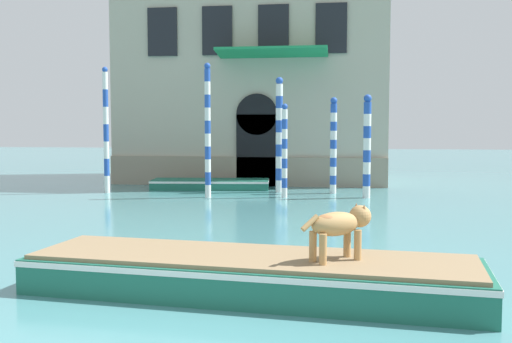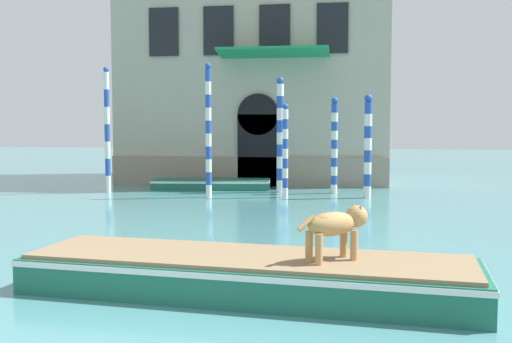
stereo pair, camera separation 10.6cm
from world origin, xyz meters
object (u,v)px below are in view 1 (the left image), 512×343
Objects in this scene: dog_on_deck at (340,224)px; mooring_pole_4 at (106,130)px; mooring_pole_2 at (208,130)px; mooring_pole_5 at (367,146)px; mooring_pole_3 at (285,150)px; boat_foreground at (251,273)px; boat_moored_near_palazzo at (211,184)px; mooring_pole_1 at (333,145)px; mooring_pole_0 at (279,134)px.

mooring_pole_4 reaches higher than dog_on_deck.
mooring_pole_2 is 1.30× the size of mooring_pole_5.
mooring_pole_3 is (2.60, 0.38, -0.69)m from mooring_pole_2.
dog_on_deck is at bearing -81.11° from mooring_pole_3.
dog_on_deck is (1.29, -0.16, 0.78)m from boat_foreground.
boat_moored_near_palazzo is 1.34× the size of mooring_pole_1.
mooring_pole_2 is at bearing -12.60° from mooring_pole_4.
mooring_pole_2 is 1.43× the size of mooring_pole_3.
mooring_pole_1 reaches higher than mooring_pole_3.
boat_foreground is at bearing -94.54° from mooring_pole_1.
mooring_pole_3 reaches higher than dog_on_deck.
mooring_pole_1 is (1.99, -0.15, -0.38)m from mooring_pole_0.
boat_foreground is at bearing -59.85° from mooring_pole_4.
mooring_pole_4 is (-6.59, 0.51, 0.69)m from mooring_pole_3.
mooring_pole_4 is 9.40m from mooring_pole_5.
boat_moored_near_palazzo is at bearing 168.93° from mooring_pole_1.
dog_on_deck is 0.28× the size of mooring_pole_5.
mooring_pole_0 reaches higher than boat_foreground.
boat_foreground is 1.61× the size of mooring_pole_0.
mooring_pole_3 is (-1.88, 12.00, 0.54)m from dog_on_deck.
mooring_pole_2 reaches higher than boat_moored_near_palazzo.
mooring_pole_0 is at bearing 156.27° from mooring_pole_5.
mooring_pole_0 is at bearing 175.64° from mooring_pole_1.
mooring_pole_0 is (-0.93, 13.48, 1.84)m from boat_foreground.
mooring_pole_1 is 0.99× the size of mooring_pole_5.
dog_on_deck is 13.50m from mooring_pole_1.
mooring_pole_2 is at bearing -156.27° from mooring_pole_1.
mooring_pole_2 is (-2.25, -2.02, 0.17)m from mooring_pole_0.
dog_on_deck is 0.21× the size of boat_moored_near_palazzo.
boat_foreground is 12.38m from mooring_pole_5.
dog_on_deck is 0.21× the size of mooring_pole_4.
mooring_pole_3 reaches higher than boat_foreground.
mooring_pole_3 is at bearing -137.95° from mooring_pole_1.
dog_on_deck is 0.28× the size of mooring_pole_1.
boat_moored_near_palazzo is 3.54m from mooring_pole_2.
mooring_pole_5 reaches higher than mooring_pole_3.
mooring_pole_5 is (9.38, -0.25, -0.53)m from mooring_pole_4.
mooring_pole_1 is (4.76, -0.93, 1.57)m from boat_moored_near_palazzo.
boat_foreground is 1.52m from dog_on_deck.
mooring_pole_3 is at bearing -43.42° from boat_moored_near_palazzo.
dog_on_deck is at bearing -94.26° from mooring_pole_5.
boat_moored_near_palazzo is 1.02× the size of mooring_pole_4.
dog_on_deck is at bearing -55.91° from mooring_pole_4.
mooring_pole_3 is (3.12, -2.41, 1.43)m from boat_moored_near_palazzo.
mooring_pole_0 reaches higher than mooring_pole_3.
mooring_pole_1 is at bearing 91.45° from boat_foreground.
mooring_pole_1 is 4.67m from mooring_pole_2.
dog_on_deck is 0.23× the size of mooring_pole_0.
boat_moored_near_palazzo is (-4.99, 14.41, -0.89)m from dog_on_deck.
dog_on_deck is at bearing -89.01° from mooring_pole_1.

